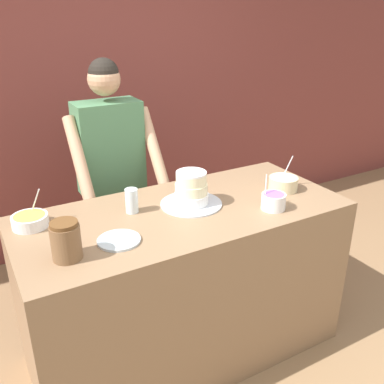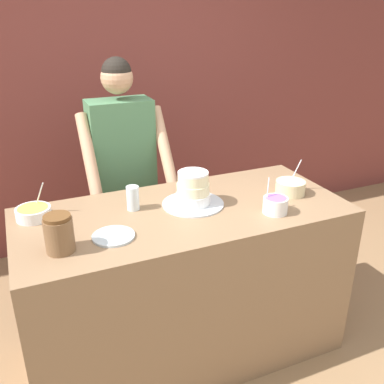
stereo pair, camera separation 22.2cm
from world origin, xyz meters
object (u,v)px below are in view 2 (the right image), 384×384
person_baker (123,161)px  ceramic_plate (113,236)px  drinking_glass (133,198)px  stoneware_jar (59,234)px  frosting_bowl_white (290,187)px  frosting_bowl_yellow (33,212)px  frosting_bowl_purple (275,205)px  cake (193,191)px

person_baker → ceramic_plate: person_baker is taller
person_baker → drinking_glass: (-0.11, -0.63, 0.01)m
stoneware_jar → frosting_bowl_white: bearing=5.6°
frosting_bowl_yellow → drinking_glass: frosting_bowl_yellow is taller
frosting_bowl_purple → drinking_glass: bearing=153.5°
frosting_bowl_yellow → ceramic_plate: bearing=-47.4°
cake → stoneware_jar: bearing=-163.8°
person_baker → frosting_bowl_purple: (0.56, -0.97, -0.01)m
person_baker → frosting_bowl_yellow: person_baker is taller
frosting_bowl_white → drinking_glass: size_ratio=1.50×
person_baker → drinking_glass: bearing=-100.1°
drinking_glass → stoneware_jar: size_ratio=0.75×
cake → stoneware_jar: size_ratio=1.93×
frosting_bowl_yellow → stoneware_jar: bearing=-77.6°
frosting_bowl_purple → drinking_glass: frosting_bowl_purple is taller
person_baker → ceramic_plate: size_ratio=8.27×
person_baker → frosting_bowl_white: person_baker is taller
cake → drinking_glass: size_ratio=2.58×
frosting_bowl_white → frosting_bowl_yellow: bearing=169.6°
ceramic_plate → drinking_glass: bearing=56.3°
person_baker → ceramic_plate: bearing=-107.8°
drinking_glass → stoneware_jar: (-0.42, -0.29, 0.02)m
person_baker → frosting_bowl_white: (0.79, -0.79, -0.01)m
frosting_bowl_white → frosting_bowl_yellow: (-1.40, 0.26, -0.01)m
person_baker → ceramic_plate: (-0.28, -0.89, -0.05)m
frosting_bowl_white → person_baker: bearing=134.9°
person_baker → stoneware_jar: 1.06m
frosting_bowl_yellow → drinking_glass: 0.51m
ceramic_plate → stoneware_jar: 0.26m
ceramic_plate → frosting_bowl_purple: bearing=-5.2°
frosting_bowl_yellow → frosting_bowl_purple: frosting_bowl_purple is taller
drinking_glass → ceramic_plate: 0.32m
ceramic_plate → stoneware_jar: bearing=-173.5°
person_baker → cake: bearing=-73.7°
person_baker → frosting_bowl_yellow: 0.81m
cake → stoneware_jar: (-0.73, -0.21, 0.01)m
person_baker → drinking_glass: size_ratio=12.72×
frosting_bowl_yellow → drinking_glass: (0.50, -0.10, 0.03)m
drinking_glass → stoneware_jar: bearing=-145.4°
cake → frosting_bowl_yellow: (-0.82, 0.17, -0.05)m
ceramic_plate → frosting_bowl_white: bearing=5.3°
frosting_bowl_yellow → ceramic_plate: (0.33, -0.36, -0.03)m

